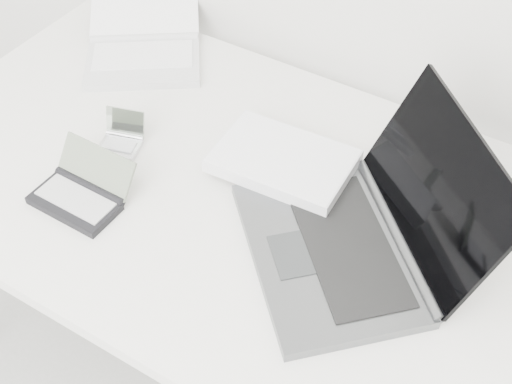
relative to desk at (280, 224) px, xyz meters
The scene contains 5 objects.
desk is the anchor object (origin of this frame).
laptop_large 0.14m from the desk, ahead, with size 0.61×0.53×0.24m.
netbook_open_white 0.59m from the desk, 153.84° to the left, with size 0.41×0.42×0.07m.
pda_silver 0.37m from the desk, behind, with size 0.10×0.10×0.07m.
palmtop_charcoal 0.38m from the desk, 151.18° to the right, with size 0.17×0.14×0.08m.
Camera 1 is at (0.44, 0.75, 1.71)m, focal length 50.00 mm.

